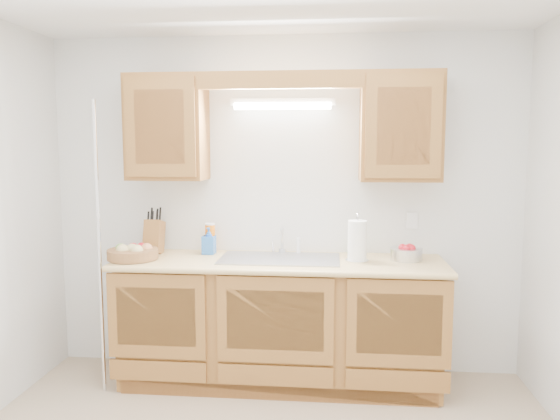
# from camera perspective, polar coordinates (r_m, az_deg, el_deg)

# --- Properties ---
(room) EXTENTS (3.52, 3.50, 2.50)m
(room) POSITION_cam_1_polar(r_m,az_deg,el_deg) (2.62, -2.59, -3.06)
(room) COLOR tan
(room) RESTS_ON ground
(base_cabinets) EXTENTS (2.20, 0.60, 0.86)m
(base_cabinets) POSITION_cam_1_polar(r_m,az_deg,el_deg) (3.98, -0.03, -11.68)
(base_cabinets) COLOR brown
(base_cabinets) RESTS_ON ground
(countertop) EXTENTS (2.30, 0.63, 0.04)m
(countertop) POSITION_cam_1_polar(r_m,az_deg,el_deg) (3.85, -0.06, -5.52)
(countertop) COLOR #EACA7A
(countertop) RESTS_ON base_cabinets
(upper_cabinet_left) EXTENTS (0.55, 0.33, 0.75)m
(upper_cabinet_left) POSITION_cam_1_polar(r_m,az_deg,el_deg) (4.07, -11.67, 8.40)
(upper_cabinet_left) COLOR brown
(upper_cabinet_left) RESTS_ON room
(upper_cabinet_right) EXTENTS (0.55, 0.33, 0.75)m
(upper_cabinet_right) POSITION_cam_1_polar(r_m,az_deg,el_deg) (3.92, 12.46, 8.46)
(upper_cabinet_right) COLOR brown
(upper_cabinet_right) RESTS_ON room
(valance) EXTENTS (2.20, 0.05, 0.12)m
(valance) POSITION_cam_1_polar(r_m,az_deg,el_deg) (3.79, -0.05, 13.45)
(valance) COLOR brown
(valance) RESTS_ON room
(fluorescent_fixture) EXTENTS (0.76, 0.08, 0.08)m
(fluorescent_fixture) POSITION_cam_1_polar(r_m,az_deg,el_deg) (4.00, 0.27, 11.04)
(fluorescent_fixture) COLOR white
(fluorescent_fixture) RESTS_ON room
(sink) EXTENTS (0.84, 0.46, 0.36)m
(sink) POSITION_cam_1_polar(r_m,az_deg,el_deg) (3.88, -0.02, -6.20)
(sink) COLOR #9E9EA3
(sink) RESTS_ON countertop
(wire_shelf_pole) EXTENTS (0.03, 0.03, 2.00)m
(wire_shelf_pole) POSITION_cam_1_polar(r_m,az_deg,el_deg) (3.89, -18.36, -3.93)
(wire_shelf_pole) COLOR silver
(wire_shelf_pole) RESTS_ON ground
(outlet_plate) EXTENTS (0.08, 0.01, 0.12)m
(outlet_plate) POSITION_cam_1_polar(r_m,az_deg,el_deg) (4.13, 13.62, -1.07)
(outlet_plate) COLOR white
(outlet_plate) RESTS_ON room
(fruit_basket) EXTENTS (0.46, 0.46, 0.11)m
(fruit_basket) POSITION_cam_1_polar(r_m,az_deg,el_deg) (3.99, -15.12, -4.31)
(fruit_basket) COLOR brown
(fruit_basket) RESTS_ON countertop
(knife_block) EXTENTS (0.12, 0.20, 0.35)m
(knife_block) POSITION_cam_1_polar(r_m,az_deg,el_deg) (4.17, -13.03, -2.69)
(knife_block) COLOR brown
(knife_block) RESTS_ON countertop
(orange_canister) EXTENTS (0.09, 0.09, 0.22)m
(orange_canister) POSITION_cam_1_polar(r_m,az_deg,el_deg) (4.11, -7.31, -2.92)
(orange_canister) COLOR orange
(orange_canister) RESTS_ON countertop
(soap_bottle) EXTENTS (0.09, 0.10, 0.20)m
(soap_bottle) POSITION_cam_1_polar(r_m,az_deg,el_deg) (4.07, -7.44, -3.18)
(soap_bottle) COLOR blue
(soap_bottle) RESTS_ON countertop
(sponge) EXTENTS (0.12, 0.09, 0.02)m
(sponge) POSITION_cam_1_polar(r_m,az_deg,el_deg) (4.08, 7.89, -4.47)
(sponge) COLOR #CC333F
(sponge) RESTS_ON countertop
(paper_towel) EXTENTS (0.16, 0.16, 0.34)m
(paper_towel) POSITION_cam_1_polar(r_m,az_deg,el_deg) (3.81, 8.08, -3.25)
(paper_towel) COLOR silver
(paper_towel) RESTS_ON countertop
(apple_bowl) EXTENTS (0.27, 0.27, 0.11)m
(apple_bowl) POSITION_cam_1_polar(r_m,az_deg,el_deg) (3.93, 13.07, -4.40)
(apple_bowl) COLOR silver
(apple_bowl) RESTS_ON countertop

